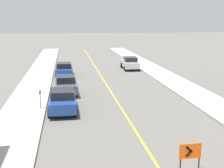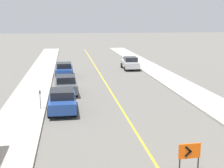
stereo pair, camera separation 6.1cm
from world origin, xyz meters
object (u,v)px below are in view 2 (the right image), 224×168
(parked_car_curb_near, at_px, (62,100))
(parking_meter_far_curb, at_px, (40,96))
(arrow_barricade_primary, at_px, (189,152))
(parked_car_curb_far, at_px, (64,70))
(parked_car_curb_mid, at_px, (66,84))
(parked_car_opposite_side, at_px, (130,63))

(parked_car_curb_near, height_order, parking_meter_far_curb, parked_car_curb_near)
(arrow_barricade_primary, height_order, parked_car_curb_near, parked_car_curb_near)
(parked_car_curb_near, xyz_separation_m, parked_car_curb_far, (0.06, 13.36, 0.00))
(parked_car_curb_mid, bearing_deg, parked_car_opposite_side, 53.95)
(arrow_barricade_primary, height_order, parked_car_curb_far, parked_car_curb_far)
(arrow_barricade_primary, height_order, parking_meter_far_curb, parking_meter_far_curb)
(parking_meter_far_curb, bearing_deg, parked_car_curb_near, -12.03)
(parked_car_curb_near, bearing_deg, parked_car_curb_far, 89.18)
(parking_meter_far_curb, bearing_deg, parked_car_opposite_side, 60.02)
(parked_car_curb_near, height_order, parked_car_curb_far, same)
(parked_car_opposite_side, height_order, parking_meter_far_curb, parked_car_opposite_side)
(parked_car_curb_far, bearing_deg, arrow_barricade_primary, -75.94)
(arrow_barricade_primary, xyz_separation_m, parked_car_curb_far, (-5.25, 23.02, -0.10))
(parked_car_curb_far, xyz_separation_m, parking_meter_far_curb, (-1.60, -13.03, 0.31))
(arrow_barricade_primary, relative_size, parked_car_curb_near, 0.30)
(parked_car_curb_far, bearing_deg, parking_meter_far_curb, -95.78)
(arrow_barricade_primary, distance_m, parked_car_curb_far, 23.61)
(parked_car_curb_far, relative_size, parked_car_opposite_side, 0.99)
(parked_car_opposite_side, relative_size, parking_meter_far_curb, 3.29)
(parked_car_curb_near, distance_m, parking_meter_far_curb, 1.60)
(parked_car_curb_near, relative_size, parked_car_opposite_side, 0.99)
(parked_car_opposite_side, distance_m, parking_meter_far_curb, 19.80)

